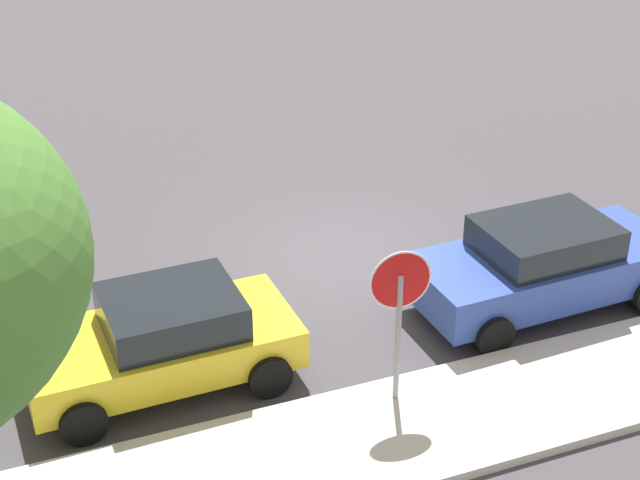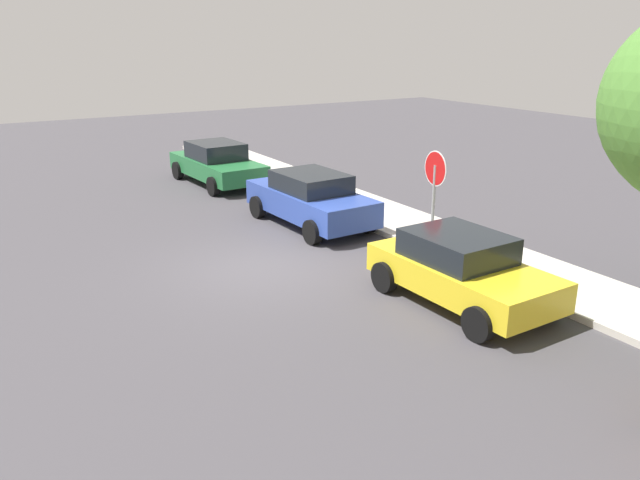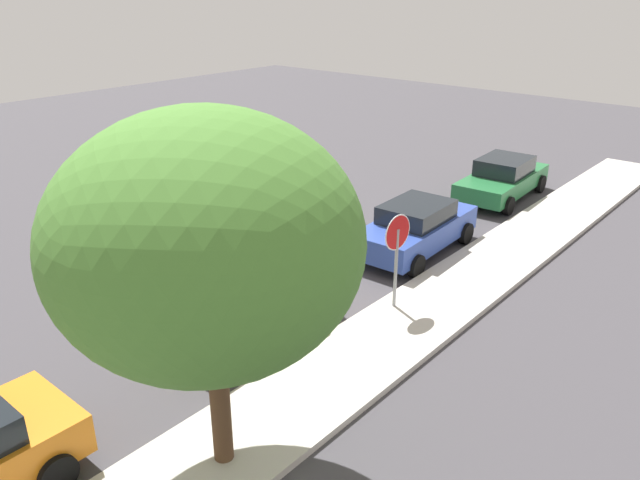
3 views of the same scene
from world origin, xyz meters
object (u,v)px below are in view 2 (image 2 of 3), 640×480
object	(u,v)px
parked_car_yellow	(461,269)
parked_car_blue	(310,198)
stop_sign	(435,182)
parked_car_green	(217,163)

from	to	relation	value
parked_car_yellow	parked_car_blue	size ratio (longest dim) A/B	0.89
stop_sign	parked_car_green	size ratio (longest dim) A/B	0.53
parked_car_yellow	parked_car_blue	bearing A→B (deg)	178.24
parked_car_yellow	parked_car_green	world-z (taller)	parked_car_green
stop_sign	parked_car_yellow	bearing A→B (deg)	-31.31
stop_sign	parked_car_yellow	distance (m)	3.45
parked_car_yellow	parked_car_blue	world-z (taller)	parked_car_blue
parked_car_blue	parked_car_yellow	bearing A→B (deg)	-1.76
parked_car_green	parked_car_yellow	bearing A→B (deg)	0.30
parked_car_blue	parked_car_green	xyz separation A→B (m)	(-6.13, -0.25, -0.02)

